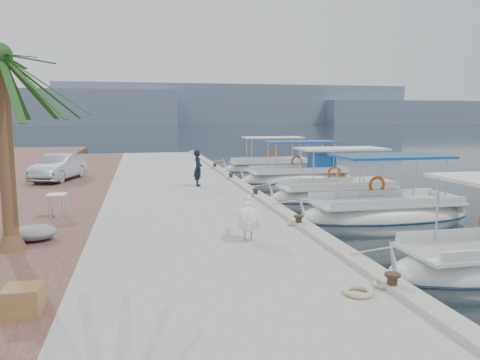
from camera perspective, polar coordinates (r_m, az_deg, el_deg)
name	(u,v)px	position (r m, az deg, el deg)	size (l,w,h in m)	color
ground	(275,217)	(16.75, 4.32, -4.58)	(400.00, 400.00, 0.00)	black
concrete_quay	(179,192)	(21.02, -7.44, -1.40)	(6.00, 40.00, 0.50)	#979892
quay_curb	(240,183)	(21.37, -0.01, -0.35)	(0.44, 40.00, 0.12)	#A39F90
cobblestone_strip	(61,195)	(21.23, -21.02, -1.77)	(4.00, 40.00, 0.50)	#53312C
distant_hills	(214,108)	(219.91, -3.14, 8.78)	(330.00, 60.00, 18.00)	slate
fishing_caique_b	(384,214)	(17.47, 17.16, -3.97)	(6.42, 2.45, 2.83)	white
fishing_caique_c	(336,196)	(20.84, 11.68, -1.93)	(6.20, 2.11, 2.83)	white
fishing_caique_d	(299,178)	(26.22, 7.22, 0.29)	(6.55, 2.18, 2.83)	white
fishing_caique_e	(270,168)	(31.33, 3.71, 1.42)	(6.50, 1.98, 2.83)	white
mooring_bollards	(256,192)	(17.95, 1.92, -1.47)	(0.28, 20.28, 0.33)	black
pelican	(248,218)	(11.68, 0.99, -4.63)	(0.63, 1.42, 1.10)	tan
fisherman	(198,168)	(20.77, -5.14, 1.45)	(0.58, 0.38, 1.60)	black
parked_car	(59,167)	(24.30, -21.24, 1.47)	(1.35, 3.86, 1.27)	#A1AAB8
wooden_crate	(23,300)	(8.27, -24.94, -13.15)	(0.55, 0.55, 0.44)	brown
tarp_bundle	(33,232)	(12.81, -23.87, -5.87)	(1.10, 0.90, 0.40)	gray
folding_table	(57,201)	(15.33, -21.40, -2.35)	(0.55, 0.55, 0.73)	silver
rope_coil	(358,292)	(8.60, 14.21, -13.04)	(0.54, 0.54, 0.10)	#C6B284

